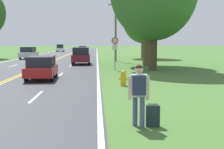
% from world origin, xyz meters
% --- Properties ---
extents(hitchhiker_person, '(0.59, 0.44, 1.73)m').
position_xyz_m(hitchhiker_person, '(6.62, 2.52, 1.06)').
color(hitchhiker_person, '#475175').
rests_on(hitchhiker_person, ground).
extents(suitcase, '(0.40, 0.21, 0.65)m').
position_xyz_m(suitcase, '(7.02, 2.53, 0.30)').
color(suitcase, '#19282D').
rests_on(suitcase, ground).
extents(fire_hydrant, '(0.46, 0.30, 0.83)m').
position_xyz_m(fire_hydrant, '(6.90, 10.79, 0.42)').
color(fire_hydrant, gold).
rests_on(fire_hydrant, ground).
extents(traffic_sign, '(0.60, 0.10, 2.78)m').
position_xyz_m(traffic_sign, '(7.00, 20.14, 2.11)').
color(traffic_sign, gray).
rests_on(traffic_sign, ground).
extents(utility_pole_midground, '(1.80, 0.24, 7.48)m').
position_xyz_m(utility_pole_midground, '(7.81, 32.41, 3.89)').
color(utility_pole_midground, brown).
rests_on(utility_pole_midground, ground).
extents(tree_mid_treeline, '(6.20, 6.20, 9.34)m').
position_xyz_m(tree_mid_treeline, '(12.33, 39.71, 5.76)').
color(tree_mid_treeline, brown).
rests_on(tree_mid_treeline, ground).
extents(car_red_hatchback_nearest, '(1.87, 4.09, 1.47)m').
position_xyz_m(car_red_hatchback_nearest, '(1.99, 13.92, 0.78)').
color(car_red_hatchback_nearest, black).
rests_on(car_red_hatchback_nearest, ground).
extents(car_maroon_suv_approaching, '(1.95, 4.34, 1.82)m').
position_xyz_m(car_maroon_suv_approaching, '(3.82, 27.37, 0.96)').
color(car_maroon_suv_approaching, black).
rests_on(car_maroon_suv_approaching, ground).
extents(car_silver_sedan_mid_near, '(2.02, 4.46, 1.70)m').
position_xyz_m(car_silver_sedan_mid_near, '(-4.14, 38.72, 0.85)').
color(car_silver_sedan_mid_near, black).
rests_on(car_silver_sedan_mid_near, ground).
extents(car_champagne_sedan_mid_far, '(1.81, 4.02, 1.54)m').
position_xyz_m(car_champagne_sedan_mid_far, '(2.42, 63.49, 0.79)').
color(car_champagne_sedan_mid_far, black).
rests_on(car_champagne_sedan_mid_far, ground).
extents(car_white_van_receding, '(1.92, 4.20, 1.85)m').
position_xyz_m(car_white_van_receding, '(-3.62, 72.93, 0.95)').
color(car_white_van_receding, black).
rests_on(car_white_van_receding, ground).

